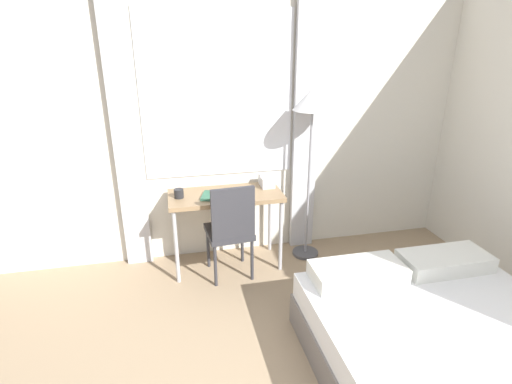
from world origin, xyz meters
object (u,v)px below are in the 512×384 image
Objects in this scene: desk at (226,201)px; bed at (463,369)px; desk_chair at (231,227)px; mug at (179,193)px; book at (214,196)px; telephone at (267,181)px; standing_lamp at (312,113)px.

desk is 2.24m from bed.
mug is (-0.43, 0.21, 0.28)m from desk_chair.
telephone is at bearing 18.15° from book.
telephone reaches higher than book.
mug is at bearing -171.71° from telephone.
desk is 3.88× the size of book.
desk is at bearing -164.95° from telephone.
mug is at bearing 148.93° from desk_chair.
standing_lamp is at bearing -12.71° from telephone.
mug is (-1.58, 1.86, 0.56)m from bed.
desk_chair is 0.55× the size of standing_lamp.
desk reaches higher than bed.
book is at bearing -161.85° from telephone.
standing_lamp reaches higher than telephone.
bed is 10.19× the size of telephone.
mug reaches higher than desk.
mug is at bearing -178.46° from standing_lamp.
bed is 1.14× the size of standing_lamp.
bed is (1.15, -1.87, -0.44)m from desk.
desk_chair is 2.03m from bed.
telephone is at bearing 15.05° from desk.
standing_lamp is (0.81, 0.25, 0.94)m from desk_chair.
standing_lamp is at bearing 1.66° from desk.
desk_chair is 0.32m from book.
desk is 0.16m from book.
desk is at bearing 29.00° from book.
bed is 7.14× the size of book.
desk_chair is 4.91× the size of telephone.
telephone is (-0.40, 0.09, -0.65)m from standing_lamp.
mug reaches higher than bed.
telephone is 2.23× the size of mug.
desk_chair is at bearing -163.06° from standing_lamp.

